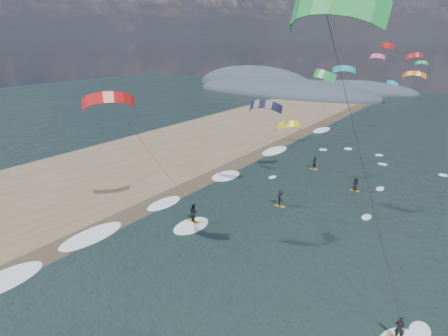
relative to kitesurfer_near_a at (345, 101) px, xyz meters
The scene contains 9 objects.
ground 18.65m from the kitesurfer_near_a, 160.07° to the right, with size 260.00×260.00×0.00m, color black.
sand_strip 38.30m from the kitesurfer_near_a, behind, with size 26.00×240.00×0.00m, color brown.
wet_sand_strip 27.82m from the kitesurfer_near_a, 165.18° to the left, with size 3.00×240.00×0.00m, color #382D23.
coastal_hills 118.82m from the kitesurfer_near_a, 118.20° to the left, with size 80.00×41.00×15.00m.
kitesurfer_near_a is the anchor object (origin of this frame).
kitesurfer_near_b 20.51m from the kitesurfer_near_a, 164.50° to the left, with size 7.07×9.50×13.67m.
far_kitesurfers 28.63m from the kitesurfer_near_a, 114.59° to the left, with size 8.07×14.50×1.86m.
bg_kite_field 51.42m from the kitesurfer_near_a, 102.57° to the left, with size 11.40×75.39×10.38m.
shoreline_surf 28.30m from the kitesurfer_near_a, 153.51° to the left, with size 2.40×79.40×0.11m.
Camera 1 is at (15.75, -11.68, 17.11)m, focal length 30.00 mm.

